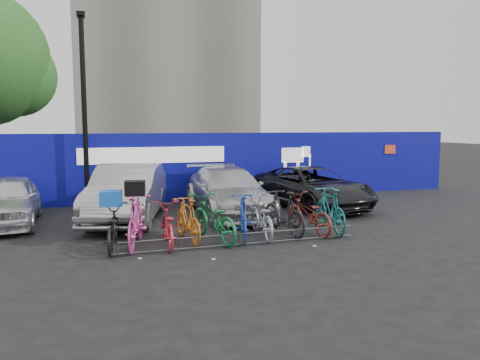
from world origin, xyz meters
name	(u,v)px	position (x,y,z in m)	size (l,w,h in m)	color
ground	(231,240)	(0.00, 0.00, 0.00)	(100.00, 100.00, 0.00)	black
hoarding	(182,167)	(0.01, 6.00, 1.20)	(22.00, 0.18, 2.40)	#090C83
lamppost	(84,106)	(-3.20, 5.40, 3.27)	(0.25, 0.50, 6.11)	black
bike_rack	(239,239)	(0.00, -0.60, 0.16)	(5.60, 0.03, 0.30)	#595B60
car_0	(6,201)	(-5.26, 3.41, 0.67)	(1.58, 3.94, 1.34)	silver
car_1	(127,193)	(-2.12, 3.10, 0.79)	(1.66, 4.77, 1.57)	#A6A5AA
car_2	(228,191)	(0.84, 3.17, 0.70)	(1.95, 4.79, 1.39)	silver
car_3	(312,187)	(3.77, 3.42, 0.66)	(2.19, 4.75, 1.32)	black
bike_0	(112,228)	(-2.69, -0.01, 0.48)	(0.63, 1.82, 0.96)	black
bike_1	(136,221)	(-2.18, 0.02, 0.58)	(0.55, 1.94, 1.16)	#D53D96
bike_2	(167,225)	(-1.50, -0.04, 0.47)	(0.62, 1.78, 0.94)	#C1283C
bike_3	(188,220)	(-1.00, 0.14, 0.52)	(0.49, 1.72, 1.04)	orange
bike_4	(213,219)	(-0.44, 0.02, 0.53)	(0.71, 2.02, 1.06)	#176D3A
bike_5	(243,217)	(0.29, 0.00, 0.54)	(0.50, 1.79, 1.07)	#2344A9
bike_6	(261,217)	(0.76, 0.09, 0.49)	(0.64, 1.85, 0.97)	#94969B
bike_7	(284,213)	(1.37, 0.13, 0.55)	(0.52, 1.83, 1.10)	black
bike_8	(308,214)	(2.03, 0.12, 0.49)	(0.65, 1.85, 0.97)	maroon
bike_9	(330,210)	(2.59, 0.05, 0.56)	(0.53, 1.87, 1.13)	#1C6C6F
cargo_crate	(111,198)	(-2.69, -0.01, 1.12)	(0.45, 0.34, 0.32)	blue
cargo_topcase	(135,188)	(-2.18, 0.02, 1.32)	(0.42, 0.38, 0.31)	black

